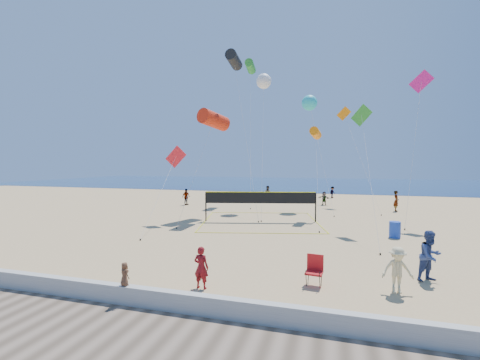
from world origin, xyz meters
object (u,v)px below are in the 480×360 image
(camp_chair, at_px, (315,268))
(trash_barrel, at_px, (395,230))
(volleyball_net, at_px, (260,201))
(woman, at_px, (201,267))

(camp_chair, distance_m, trash_barrel, 10.07)
(camp_chair, height_order, trash_barrel, camp_chair)
(camp_chair, bearing_deg, volleyball_net, 117.67)
(volleyball_net, bearing_deg, trash_barrel, -31.95)
(trash_barrel, distance_m, volleyball_net, 9.55)
(volleyball_net, bearing_deg, woman, -99.98)
(woman, bearing_deg, camp_chair, -155.57)
(trash_barrel, bearing_deg, woman, -127.57)
(camp_chair, xyz_separation_m, trash_barrel, (4.25, 9.13, -0.15))
(camp_chair, bearing_deg, woman, -153.29)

